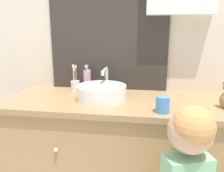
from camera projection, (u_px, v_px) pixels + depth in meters
wall_back at (127, 31)px, 1.61m from camera, size 3.20×0.18×2.50m
vanity_counter at (119, 157)px, 1.51m from camera, size 1.49×0.58×0.83m
sink_basin at (102, 92)px, 1.41m from camera, size 0.32×0.37×0.18m
toothbrush_holder at (75, 85)px, 1.63m from camera, size 0.07×0.07×0.20m
soap_dispenser at (87, 80)px, 1.64m from camera, size 0.06×0.06×0.19m
drinking_cup at (163, 104)px, 1.17m from camera, size 0.07×0.07×0.09m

